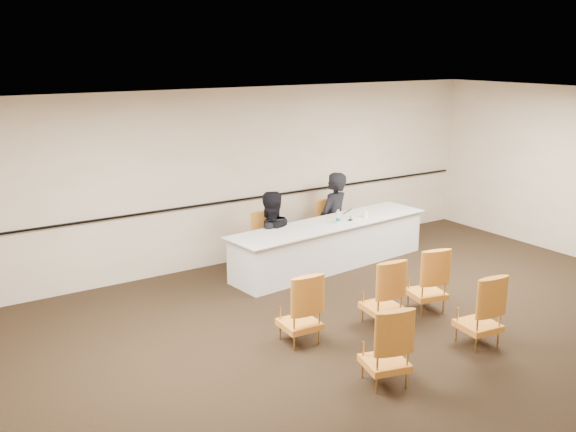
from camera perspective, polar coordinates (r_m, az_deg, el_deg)
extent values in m
plane|color=black|center=(8.44, 9.91, -10.99)|extent=(10.00, 10.00, 0.00)
plane|color=silver|center=(7.65, 10.91, 9.73)|extent=(10.00, 10.00, 0.00)
cube|color=beige|center=(11.07, -3.93, 3.59)|extent=(10.00, 0.04, 3.00)
cube|color=black|center=(11.12, -3.79, 1.53)|extent=(9.80, 0.04, 0.03)
imported|color=black|center=(11.71, 4.06, -0.68)|extent=(0.82, 0.69, 1.90)
imported|color=black|center=(10.83, -1.66, -2.46)|extent=(0.95, 0.78, 1.81)
cube|color=white|center=(11.10, 5.98, -0.29)|extent=(0.37, 0.35, 0.00)
cylinder|color=silver|center=(10.93, 4.66, -0.24)|extent=(0.07, 0.07, 0.10)
cylinder|color=white|center=(11.23, 6.92, 0.19)|extent=(0.10, 0.10, 0.13)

